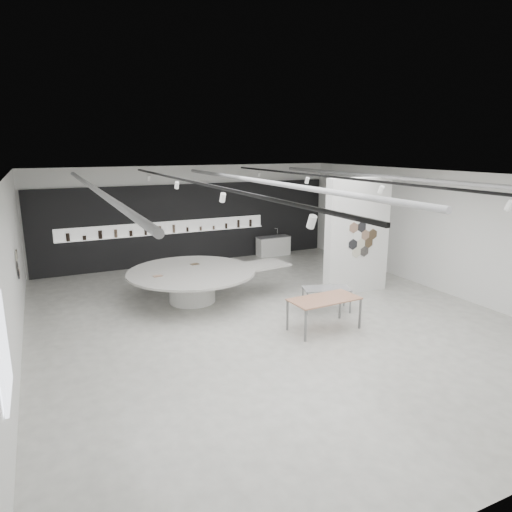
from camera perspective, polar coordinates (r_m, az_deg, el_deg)
name	(u,v)px	position (r m, az deg, el deg)	size (l,w,h in m)	color
room	(269,244)	(11.70, 1.61, 1.51)	(12.02, 14.02, 3.82)	beige
back_wall_display	(189,224)	(18.14, -8.38, 3.98)	(11.80, 0.27, 3.10)	black
partition_column	(357,236)	(14.49, 12.55, 2.43)	(2.20, 0.38, 3.60)	white
display_island	(195,281)	(13.65, -7.69, -3.12)	(5.20, 4.28, 0.97)	white
sample_table_wood	(324,301)	(11.55, 8.55, -5.55)	(1.80, 0.98, 0.82)	#A77156
sample_table_stone	(326,290)	(12.92, 8.80, -4.21)	(1.43, 1.03, 0.66)	gray
kitchen_counter	(273,246)	(19.31, 2.17, 1.27)	(1.45, 0.59, 1.13)	white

